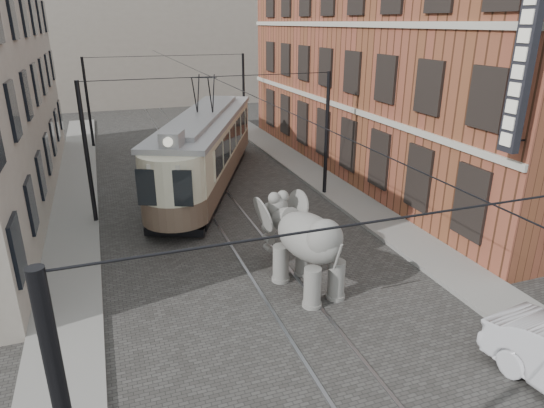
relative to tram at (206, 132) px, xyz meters
name	(u,v)px	position (x,y,z in m)	size (l,w,h in m)	color
ground	(264,265)	(-0.12, -9.63, -2.79)	(120.00, 120.00, 0.00)	#3A3835
tram_rails	(264,264)	(-0.12, -9.63, -2.78)	(1.54, 80.00, 0.02)	slate
sidewalk_right	(408,239)	(5.88, -9.63, -2.72)	(2.00, 60.00, 0.15)	slate
sidewalk_left	(69,296)	(-6.62, -9.63, -2.72)	(2.00, 60.00, 0.15)	slate
brick_building	(400,63)	(10.88, -0.63, 3.21)	(8.00, 26.00, 12.00)	brown
distant_block	(140,33)	(-0.12, 30.37, 4.21)	(28.00, 10.00, 14.00)	gray
catenary	(222,150)	(-0.32, -4.63, 0.21)	(11.00, 30.20, 6.00)	black
tram	(206,132)	(0.00, 0.00, 0.00)	(2.91, 14.08, 5.59)	#BCB798
elephant	(308,249)	(0.67, -11.64, -1.38)	(2.55, 4.63, 2.84)	slate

